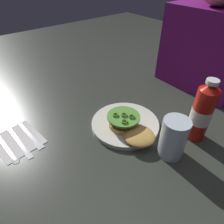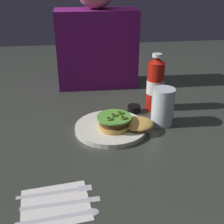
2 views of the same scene
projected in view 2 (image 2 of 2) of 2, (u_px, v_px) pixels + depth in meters
ground_plane at (115, 146)px, 0.95m from camera, size 3.00×3.00×0.00m
dinner_plate at (111, 128)px, 1.04m from camera, size 0.26×0.26×0.02m
burger_sandwich at (123, 123)px, 1.02m from camera, size 0.20×0.12×0.05m
ketchup_bottle at (155, 84)px, 1.16m from camera, size 0.07×0.07×0.23m
water_glass at (163, 107)px, 1.06m from camera, size 0.08×0.08×0.14m
condiment_cup at (134, 109)px, 1.17m from camera, size 0.05×0.05×0.03m
napkin at (56, 204)px, 0.71m from camera, size 0.18×0.16×0.00m
spoon_utensil at (70, 214)px, 0.67m from camera, size 0.20×0.04×0.00m
butter_knife at (66, 202)px, 0.71m from camera, size 0.20×0.03×0.00m
fork_utensil at (62, 191)px, 0.75m from camera, size 0.19×0.03×0.00m
diner_person at (97, 38)px, 1.37m from camera, size 0.38×0.18×0.54m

